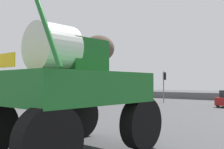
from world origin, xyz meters
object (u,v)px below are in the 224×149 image
Objects in this scene: oversize_sprayer at (68,89)px; traffic_signal_near_left at (38,69)px; traffic_signal_far_left at (164,80)px; bare_tree_left at (99,49)px.

oversize_sprayer is 7.95m from traffic_signal_near_left.
traffic_signal_near_left is 17.35m from traffic_signal_far_left.
traffic_signal_near_left is at bearing 63.41° from oversize_sprayer.
traffic_signal_far_left is at bearing 54.10° from bare_tree_left.
bare_tree_left is (-12.37, 15.07, 3.70)m from oversize_sprayer.
traffic_signal_far_left is (-1.09, 17.31, -0.49)m from traffic_signal_near_left.
traffic_signal_near_left reaches higher than traffic_signal_far_left.
traffic_signal_near_left is (-6.92, 3.77, 1.01)m from oversize_sprayer.
oversize_sprayer reaches higher than traffic_signal_near_left.
traffic_signal_far_left is (-8.01, 21.08, 0.52)m from oversize_sprayer.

